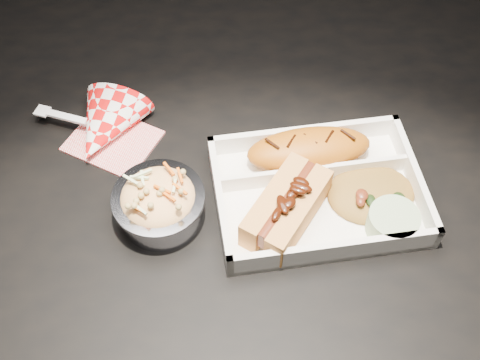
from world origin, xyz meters
name	(u,v)px	position (x,y,z in m)	size (l,w,h in m)	color
dining_table	(244,217)	(0.00, 0.00, 0.66)	(1.20, 0.80, 0.75)	black
food_tray	(317,193)	(0.09, -0.03, 0.76)	(0.27, 0.21, 0.04)	white
fried_pastry	(309,149)	(0.08, 0.02, 0.78)	(0.16, 0.06, 0.04)	#B86012
hotdog	(287,206)	(0.05, -0.06, 0.78)	(0.12, 0.14, 0.06)	#E0964C
fried_rice_mound	(373,189)	(0.16, -0.04, 0.77)	(0.11, 0.09, 0.03)	olive
cupcake_liner	(392,223)	(0.17, -0.09, 0.77)	(0.06, 0.06, 0.03)	#A0B98C
foil_coleslaw_cup	(159,202)	(-0.10, -0.05, 0.78)	(0.11, 0.11, 0.07)	silver
napkin_fork	(104,128)	(-0.18, 0.08, 0.77)	(0.18, 0.14, 0.10)	red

